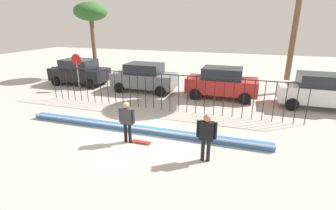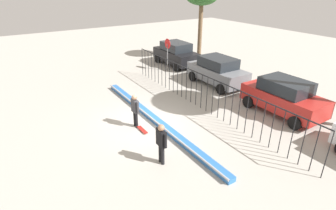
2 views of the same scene
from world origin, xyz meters
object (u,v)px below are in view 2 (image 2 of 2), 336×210
skateboard (142,130)px  parked_car_red (284,97)px  stop_sign (167,50)px  skateboarder (135,108)px  camera_operator (161,140)px  parked_car_gray (217,71)px  parked_car_black (176,53)px

skateboard → parked_car_red: (2.32, 7.20, 0.91)m
parked_car_red → stop_sign: 9.75m
skateboarder → stop_sign: (-6.80, 6.12, 0.60)m
skateboard → camera_operator: size_ratio=0.47×
skateboarder → parked_car_red: size_ratio=0.39×
parked_car_red → camera_operator: bearing=-88.3°
skateboard → parked_car_gray: size_ratio=0.19×
skateboarder → stop_sign: size_ratio=0.67×
skateboarder → skateboard: 1.10m
parked_car_black → parked_car_gray: (5.42, -0.26, 0.00)m
skateboarder → parked_car_gray: size_ratio=0.39×
parked_car_gray → stop_sign: bearing=-161.3°
parked_car_gray → skateboard: bearing=-64.0°
skateboard → parked_car_black: (-8.29, 7.47, 0.91)m
parked_car_gray → stop_sign: 4.67m
parked_car_gray → stop_sign: stop_sign is taller
parked_car_black → skateboard: bearing=-44.3°
camera_operator → stop_sign: bearing=13.9°
parked_car_gray → skateboarder: bearing=-67.9°
camera_operator → stop_sign: (-9.97, 6.56, 0.59)m
parked_car_gray → parked_car_red: (5.19, -0.00, 0.00)m
parked_car_red → parked_car_gray: bearing=179.4°
parked_car_red → skateboard: bearing=-108.4°
skateboarder → parked_car_gray: parked_car_gray is taller
skateboard → camera_operator: bearing=4.5°
skateboard → parked_car_black: parked_car_black is taller
skateboard → stop_sign: size_ratio=0.32×
skateboard → parked_car_gray: 7.81m
camera_operator → parked_car_gray: parked_car_gray is taller
parked_car_black → stop_sign: bearing=-58.6°
stop_sign → parked_car_gray: bearing=14.4°
camera_operator → parked_car_gray: bearing=-7.3°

